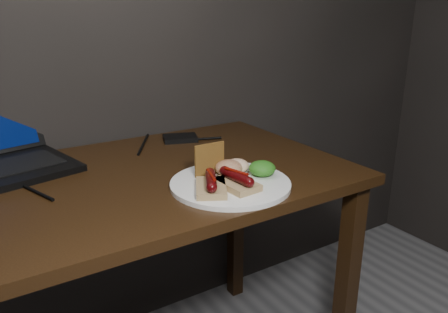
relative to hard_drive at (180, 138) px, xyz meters
The scene contains 10 objects.
desk 0.45m from the hard_drive, 148.16° to the right, with size 1.40×0.70×0.75m.
hard_drive is the anchor object (origin of this frame).
desk_cables 0.38m from the hard_drive, 166.82° to the right, with size 0.97×0.40×0.01m.
plate 0.44m from the hard_drive, 100.10° to the right, with size 0.30×0.30×0.01m, color white.
bread_sausage_left 0.48m from the hard_drive, 107.98° to the right, with size 0.12×0.13×0.04m.
bread_sausage_center 0.48m from the hard_drive, 100.22° to the right, with size 0.08×0.12×0.04m.
crispbread 0.38m from the hard_drive, 104.86° to the right, with size 0.09×0.01×0.09m, color olive.
salad_greens 0.44m from the hard_drive, 87.76° to the right, with size 0.07×0.07×0.04m, color #1A5711.
salsa_mound 0.39m from the hard_drive, 97.94° to the right, with size 0.07×0.07×0.04m, color maroon.
coleslaw_mound 0.38m from the hard_drive, 93.71° to the right, with size 0.06×0.06×0.04m, color white.
Camera 1 is at (-0.26, 0.33, 1.17)m, focal length 35.00 mm.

